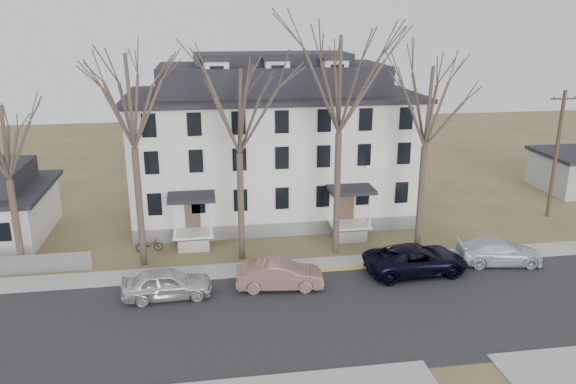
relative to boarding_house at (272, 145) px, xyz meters
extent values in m
plane|color=brown|center=(2.00, -17.95, -5.38)|extent=(120.00, 120.00, 0.00)
cube|color=#27272A|center=(2.00, -15.95, -5.38)|extent=(120.00, 10.00, 0.04)
cube|color=#A09F97|center=(2.00, -9.95, -5.38)|extent=(120.00, 2.00, 0.08)
cube|color=gold|center=(7.00, -10.85, -5.38)|extent=(14.00, 0.25, 0.06)
cube|color=slate|center=(0.00, 0.05, -4.88)|extent=(20.00, 10.00, 1.00)
cube|color=silver|center=(0.00, 0.05, -0.38)|extent=(20.00, 10.00, 8.00)
cube|color=black|center=(0.00, 0.05, 3.72)|extent=(20.80, 10.80, 0.30)
cube|color=black|center=(0.00, 0.05, 4.87)|extent=(16.00, 7.00, 2.00)
cube|color=black|center=(0.00, 0.05, 6.27)|extent=(11.00, 4.50, 0.80)
cube|color=white|center=(-6.00, -5.91, -4.38)|extent=(2.60, 2.00, 0.16)
cube|color=white|center=(4.50, -5.91, -4.38)|extent=(2.60, 2.00, 0.16)
cube|color=white|center=(6.50, -5.03, -0.18)|extent=(1.60, 0.08, 1.20)
cylinder|color=#473B31|center=(-9.00, -8.15, -1.74)|extent=(0.40, 0.40, 7.28)
cylinder|color=#473B31|center=(-3.00, -8.15, -2.00)|extent=(0.40, 0.40, 6.76)
cylinder|color=#473B31|center=(3.00, -8.15, -1.48)|extent=(0.40, 0.40, 7.80)
cylinder|color=#473B31|center=(8.50, -8.15, -2.00)|extent=(0.40, 0.40, 6.76)
cylinder|color=#473B31|center=(-16.00, -8.15, -2.52)|extent=(0.40, 0.40, 5.72)
cylinder|color=#3D3023|center=(20.50, -3.95, -0.63)|extent=(0.28, 0.28, 9.50)
cube|color=#3D3023|center=(20.50, -3.95, 3.52)|extent=(2.00, 0.12, 0.12)
imported|color=#BCBCBC|center=(-7.36, -12.73, -4.57)|extent=(4.84, 2.13, 1.62)
imported|color=#7D5A4C|center=(-1.25, -12.56, -4.59)|extent=(4.95, 2.13, 1.58)
imported|color=black|center=(6.93, -11.89, -4.54)|extent=(6.22, 3.14, 1.69)
imported|color=silver|center=(12.43, -11.38, -4.63)|extent=(5.42, 2.78, 1.50)
imported|color=black|center=(-8.82, -6.26, -4.93)|extent=(1.74, 0.66, 0.90)
camera|label=1|loc=(-5.12, -40.56, 9.11)|focal=35.00mm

